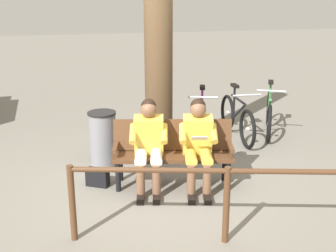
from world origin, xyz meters
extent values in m
plane|color=slate|center=(0.00, 0.00, 0.00)|extent=(40.00, 40.00, 0.00)
cube|color=#51331E|center=(-0.11, 0.04, 0.42)|extent=(1.66, 0.76, 0.05)
cube|color=#51331E|center=(-0.15, -0.14, 0.66)|extent=(1.59, 0.46, 0.42)
cube|color=#51331E|center=(-0.86, 0.20, 0.56)|extent=(0.14, 0.40, 0.05)
cube|color=#51331E|center=(0.63, -0.11, 0.56)|extent=(0.14, 0.40, 0.05)
cylinder|color=black|center=(-0.79, 0.36, 0.20)|extent=(0.07, 0.07, 0.40)
cylinder|color=black|center=(0.62, 0.06, 0.20)|extent=(0.07, 0.07, 0.40)
cylinder|color=black|center=(-0.85, 0.02, 0.20)|extent=(0.07, 0.07, 0.40)
cylinder|color=black|center=(0.56, -0.27, 0.20)|extent=(0.07, 0.07, 0.40)
cube|color=gold|center=(-0.44, 0.09, 0.71)|extent=(0.43, 0.38, 0.55)
sphere|color=brown|center=(-0.43, 0.11, 1.06)|extent=(0.21, 0.21, 0.21)
sphere|color=black|center=(-0.44, 0.08, 1.10)|extent=(0.20, 0.20, 0.20)
cylinder|color=gold|center=(-0.49, 0.31, 0.49)|extent=(0.23, 0.42, 0.15)
cylinder|color=brown|center=(-0.45, 0.50, 0.23)|extent=(0.11, 0.11, 0.45)
cube|color=black|center=(-0.43, 0.60, 0.04)|extent=(0.13, 0.23, 0.07)
cylinder|color=gold|center=(-0.61, 0.25, 0.77)|extent=(0.15, 0.32, 0.23)
cylinder|color=gold|center=(-0.30, 0.27, 0.49)|extent=(0.23, 0.42, 0.15)
cylinder|color=brown|center=(-0.26, 0.46, 0.23)|extent=(0.11, 0.11, 0.45)
cube|color=black|center=(-0.24, 0.56, 0.04)|extent=(0.13, 0.23, 0.07)
cylinder|color=gold|center=(-0.22, 0.17, 0.77)|extent=(0.15, 0.32, 0.23)
cube|color=silver|center=(-0.38, 0.38, 0.77)|extent=(0.22, 0.16, 0.09)
cube|color=gold|center=(0.19, -0.04, 0.71)|extent=(0.43, 0.38, 0.55)
sphere|color=brown|center=(0.19, -0.02, 1.06)|extent=(0.21, 0.21, 0.21)
sphere|color=black|center=(0.19, -0.05, 1.10)|extent=(0.20, 0.20, 0.20)
cylinder|color=white|center=(0.13, 0.18, 0.49)|extent=(0.23, 0.42, 0.15)
cylinder|color=brown|center=(0.17, 0.37, 0.23)|extent=(0.11, 0.11, 0.45)
cube|color=black|center=(0.19, 0.47, 0.04)|extent=(0.13, 0.23, 0.07)
cylinder|color=gold|center=(0.02, 0.12, 0.77)|extent=(0.15, 0.32, 0.23)
cylinder|color=white|center=(0.33, 0.14, 0.49)|extent=(0.23, 0.42, 0.15)
cylinder|color=brown|center=(0.37, 0.33, 0.23)|extent=(0.11, 0.11, 0.45)
cube|color=black|center=(0.39, 0.43, 0.04)|extent=(0.13, 0.23, 0.07)
cylinder|color=gold|center=(0.41, 0.04, 0.77)|extent=(0.15, 0.32, 0.23)
cube|color=black|center=(0.88, -0.16, 0.12)|extent=(0.33, 0.27, 0.24)
cylinder|color=#4C3823|center=(-0.14, -1.03, 2.10)|extent=(0.42, 0.42, 4.19)
cylinder|color=slate|center=(0.74, -0.90, 0.40)|extent=(0.40, 0.40, 0.79)
cylinder|color=black|center=(0.74, -0.90, 0.81)|extent=(0.42, 0.42, 0.03)
torus|color=black|center=(-2.12, -1.31, 0.33)|extent=(0.32, 0.63, 0.66)
cylinder|color=silver|center=(-2.12, -1.31, 0.33)|extent=(0.07, 0.08, 0.06)
torus|color=black|center=(-2.54, -2.24, 0.33)|extent=(0.32, 0.63, 0.66)
cylinder|color=silver|center=(-2.54, -2.24, 0.33)|extent=(0.07, 0.08, 0.06)
cylinder|color=#337238|center=(-2.33, -1.77, 0.71)|extent=(0.30, 0.59, 0.04)
cylinder|color=#337238|center=(-2.30, -1.70, 0.51)|extent=(0.28, 0.56, 0.43)
cylinder|color=#337238|center=(-2.41, -1.94, 0.63)|extent=(0.04, 0.04, 0.55)
cube|color=black|center=(-2.41, -1.94, 0.91)|extent=(0.17, 0.24, 0.05)
cylinder|color=#B2B2B7|center=(-2.17, -1.40, 0.88)|extent=(0.45, 0.23, 0.03)
torus|color=black|center=(-1.64, -1.10, 0.33)|extent=(0.07, 0.66, 0.66)
cylinder|color=silver|center=(-1.64, -1.10, 0.33)|extent=(0.05, 0.06, 0.06)
torus|color=black|center=(-1.66, -2.12, 0.33)|extent=(0.07, 0.66, 0.66)
cylinder|color=silver|center=(-1.66, -2.12, 0.33)|extent=(0.05, 0.06, 0.06)
cylinder|color=black|center=(-1.65, -1.61, 0.71)|extent=(0.05, 0.63, 0.04)
cylinder|color=black|center=(-1.65, -1.53, 0.51)|extent=(0.05, 0.60, 0.43)
cylinder|color=black|center=(-1.66, -1.80, 0.63)|extent=(0.04, 0.04, 0.55)
cube|color=black|center=(-1.66, -1.80, 0.91)|extent=(0.09, 0.22, 0.05)
cylinder|color=#B2B2B7|center=(-1.65, -1.20, 0.88)|extent=(0.48, 0.04, 0.03)
torus|color=black|center=(-0.88, -1.13, 0.33)|extent=(0.24, 0.65, 0.66)
cylinder|color=silver|center=(-0.88, -1.13, 0.33)|extent=(0.06, 0.07, 0.06)
torus|color=black|center=(-1.15, -2.11, 0.33)|extent=(0.24, 0.65, 0.66)
cylinder|color=silver|center=(-1.15, -2.11, 0.33)|extent=(0.06, 0.07, 0.06)
cylinder|color=#8C268C|center=(-1.01, -1.62, 0.71)|extent=(0.21, 0.62, 0.04)
cylinder|color=#8C268C|center=(-0.99, -1.54, 0.51)|extent=(0.20, 0.58, 0.43)
cylinder|color=#8C268C|center=(-1.06, -1.79, 0.63)|extent=(0.04, 0.04, 0.55)
cube|color=black|center=(-1.06, -1.79, 0.91)|extent=(0.15, 0.24, 0.05)
cylinder|color=#B2B2B7|center=(-0.90, -1.22, 0.88)|extent=(0.47, 0.16, 0.03)
cylinder|color=#51331E|center=(-0.34, 1.52, 0.42)|extent=(0.07, 0.07, 0.85)
cylinder|color=#51331E|center=(1.22, 1.13, 0.42)|extent=(0.07, 0.07, 0.85)
cylinder|color=#51331E|center=(-0.34, 1.52, 0.81)|extent=(3.12, 0.83, 0.06)
camera|label=1|loc=(1.14, 5.43, 2.60)|focal=47.67mm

